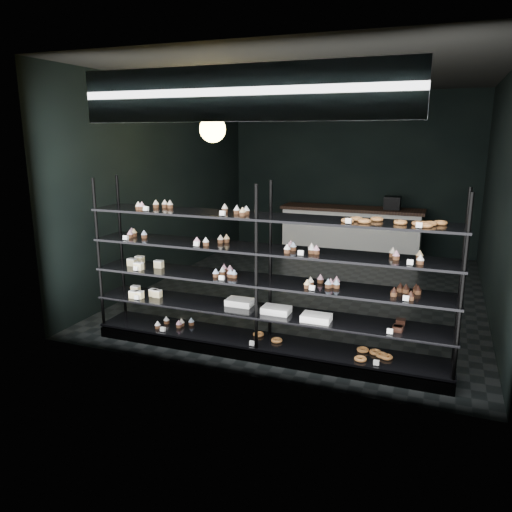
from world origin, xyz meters
name	(u,v)px	position (x,y,z in m)	size (l,w,h in m)	color
room	(315,188)	(0.00, 0.00, 1.60)	(5.01, 6.01, 3.20)	black
display_shelf	(261,300)	(0.05, -2.45, 0.63)	(4.00, 0.50, 1.91)	black
signage	(238,93)	(0.00, -2.93, 2.75)	(3.30, 0.05, 0.50)	#0B1539
pendant_lamp	(213,129)	(-1.12, -1.14, 2.45)	(0.35, 0.35, 0.90)	black
service_counter	(351,231)	(0.14, 2.50, 0.50)	(2.77, 0.65, 1.23)	beige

